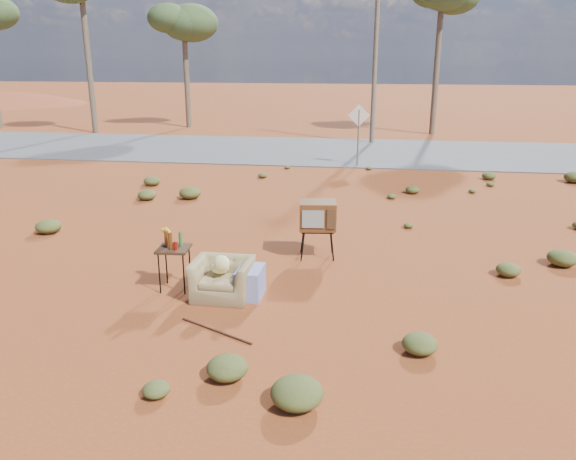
# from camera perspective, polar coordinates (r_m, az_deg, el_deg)

# --- Properties ---
(ground) EXTENTS (140.00, 140.00, 0.00)m
(ground) POSITION_cam_1_polar(r_m,az_deg,el_deg) (9.25, -4.35, -7.32)
(ground) COLOR brown
(ground) RESTS_ON ground
(highway) EXTENTS (140.00, 7.00, 0.04)m
(highway) POSITION_cam_1_polar(r_m,az_deg,el_deg) (23.58, 3.55, 8.04)
(highway) COLOR #565659
(highway) RESTS_ON ground
(armchair) EXTENTS (1.15, 0.72, 0.85)m
(armchair) POSITION_cam_1_polar(r_m,az_deg,el_deg) (9.34, -6.18, -4.49)
(armchair) COLOR olive
(armchair) RESTS_ON ground
(tv_unit) EXTENTS (0.77, 0.65, 1.13)m
(tv_unit) POSITION_cam_1_polar(r_m,az_deg,el_deg) (10.97, 3.02, 1.42)
(tv_unit) COLOR black
(tv_unit) RESTS_ON ground
(side_table) EXTENTS (0.56, 0.56, 1.05)m
(side_table) POSITION_cam_1_polar(r_m,az_deg,el_deg) (9.69, -11.72, -1.56)
(side_table) COLOR #372414
(side_table) RESTS_ON ground
(rusty_bar) EXTENTS (1.22, 0.65, 0.04)m
(rusty_bar) POSITION_cam_1_polar(r_m,az_deg,el_deg) (8.37, -7.33, -10.10)
(rusty_bar) COLOR #4A2013
(rusty_bar) RESTS_ON ground
(road_sign) EXTENTS (0.78, 0.06, 2.19)m
(road_sign) POSITION_cam_1_polar(r_m,az_deg,el_deg) (20.33, 7.20, 10.65)
(road_sign) COLOR brown
(road_sign) RESTS_ON ground
(eucalyptus_near_left) EXTENTS (3.20, 3.20, 6.60)m
(eucalyptus_near_left) POSITION_cam_1_polar(r_m,az_deg,el_deg) (31.81, -10.55, 20.04)
(eucalyptus_near_left) COLOR brown
(eucalyptus_near_left) RESTS_ON ground
(utility_pole_center) EXTENTS (1.40, 0.20, 8.00)m
(utility_pole_center) POSITION_cam_1_polar(r_m,az_deg,el_deg) (25.69, 8.90, 17.89)
(utility_pole_center) COLOR brown
(utility_pole_center) RESTS_ON ground
(scrub_patch) EXTENTS (17.49, 8.07, 0.33)m
(scrub_patch) POSITION_cam_1_polar(r_m,az_deg,el_deg) (13.42, -3.77, 1.28)
(scrub_patch) COLOR #4C5123
(scrub_patch) RESTS_ON ground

